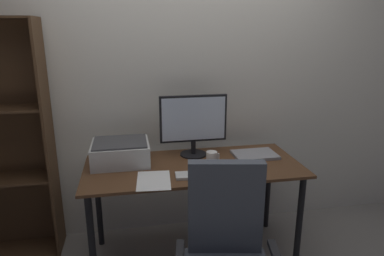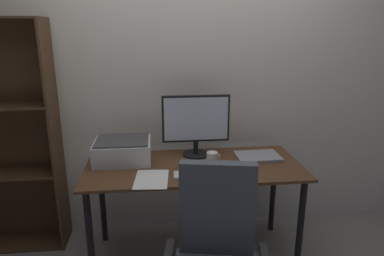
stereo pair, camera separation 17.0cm
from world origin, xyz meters
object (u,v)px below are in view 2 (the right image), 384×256
desk (194,177)px  bookshelf (1,141)px  keyboard (196,175)px  laptop (258,156)px  coffee_mug (212,159)px  monitor (196,122)px  mouse (233,173)px  printer (123,150)px

desk → bookshelf: size_ratio=0.87×
keyboard → bookshelf: 1.51m
laptop → bookshelf: (-1.90, 0.25, 0.11)m
laptop → bookshelf: bearing=171.4°
bookshelf → coffee_mug: bearing=-13.3°
monitor → keyboard: 0.47m
mouse → coffee_mug: bearing=109.6°
keyboard → coffee_mug: coffee_mug is taller
printer → laptop: bearing=-2.9°
desk → keyboard: keyboard is taller
monitor → printer: monitor is taller
coffee_mug → printer: 0.65m
desk → laptop: bearing=10.1°
keyboard → bookshelf: size_ratio=0.17×
desk → printer: size_ratio=3.80×
bookshelf → laptop: bearing=-7.5°
keyboard → printer: size_ratio=0.72×
coffee_mug → keyboard: bearing=-128.8°
monitor → bookshelf: bookshelf is taller
monitor → keyboard: (-0.05, -0.39, -0.25)m
desk → bookshelf: (-1.41, 0.34, 0.21)m
desk → monitor: size_ratio=3.03×
printer → desk: bearing=-15.3°
desk → laptop: (0.49, 0.09, 0.10)m
desk → mouse: size_ratio=15.81×
keyboard → coffee_mug: (0.13, 0.17, 0.04)m
printer → bookshelf: (-0.91, 0.20, 0.04)m
keyboard → laptop: laptop is taller
laptop → mouse: bearing=-132.1°
desk → keyboard: size_ratio=5.23×
monitor → keyboard: size_ratio=1.73×
monitor → laptop: monitor is taller
monitor → bookshelf: size_ratio=0.29×
mouse → laptop: mouse is taller
keyboard → desk: bearing=90.2°
monitor → laptop: (0.45, -0.11, -0.25)m
monitor → bookshelf: 1.46m
keyboard → laptop: bearing=32.2°
coffee_mug → laptop: size_ratio=0.31×
keyboard → monitor: bearing=86.1°
coffee_mug → laptop: bearing=17.4°
desk → bookshelf: bookshelf is taller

